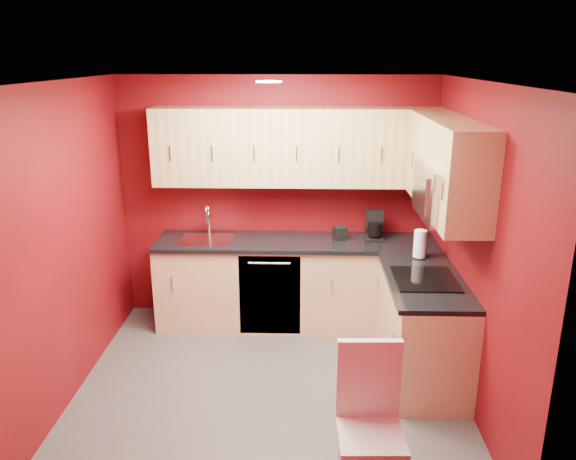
# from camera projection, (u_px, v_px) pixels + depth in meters

# --- Properties ---
(floor) EXTENTS (3.20, 3.20, 0.00)m
(floor) POSITION_uv_depth(u_px,v_px,m) (270.00, 387.00, 4.74)
(floor) COLOR #484543
(floor) RESTS_ON ground
(ceiling) EXTENTS (3.20, 3.20, 0.00)m
(ceiling) POSITION_uv_depth(u_px,v_px,m) (266.00, 81.00, 3.99)
(ceiling) COLOR white
(ceiling) RESTS_ON wall_back
(wall_back) EXTENTS (3.20, 0.00, 3.20)m
(wall_back) POSITION_uv_depth(u_px,v_px,m) (277.00, 200.00, 5.80)
(wall_back) COLOR maroon
(wall_back) RESTS_ON floor
(wall_front) EXTENTS (3.20, 0.00, 3.20)m
(wall_front) POSITION_uv_depth(u_px,v_px,m) (250.00, 341.00, 2.94)
(wall_front) COLOR maroon
(wall_front) RESTS_ON floor
(wall_left) EXTENTS (0.00, 3.00, 3.00)m
(wall_left) POSITION_uv_depth(u_px,v_px,m) (65.00, 245.00, 4.41)
(wall_left) COLOR maroon
(wall_left) RESTS_ON floor
(wall_right) EXTENTS (0.00, 3.00, 3.00)m
(wall_right) POSITION_uv_depth(u_px,v_px,m) (475.00, 249.00, 4.32)
(wall_right) COLOR maroon
(wall_right) RESTS_ON floor
(base_cabinets_back) EXTENTS (2.80, 0.60, 0.87)m
(base_cabinets_back) POSITION_uv_depth(u_px,v_px,m) (296.00, 284.00, 5.75)
(base_cabinets_back) COLOR #E0B380
(base_cabinets_back) RESTS_ON floor
(base_cabinets_right) EXTENTS (0.60, 1.30, 0.87)m
(base_cabinets_right) POSITION_uv_depth(u_px,v_px,m) (422.00, 329.00, 4.81)
(base_cabinets_right) COLOR #E0B380
(base_cabinets_right) RESTS_ON floor
(countertop_back) EXTENTS (2.80, 0.63, 0.04)m
(countertop_back) POSITION_uv_depth(u_px,v_px,m) (296.00, 242.00, 5.60)
(countertop_back) COLOR black
(countertop_back) RESTS_ON base_cabinets_back
(countertop_right) EXTENTS (0.63, 1.27, 0.04)m
(countertop_right) POSITION_uv_depth(u_px,v_px,m) (424.00, 280.00, 4.66)
(countertop_right) COLOR black
(countertop_right) RESTS_ON base_cabinets_right
(upper_cabinets_back) EXTENTS (2.80, 0.35, 0.75)m
(upper_cabinets_back) POSITION_uv_depth(u_px,v_px,m) (297.00, 147.00, 5.45)
(upper_cabinets_back) COLOR tan
(upper_cabinets_back) RESTS_ON wall_back
(upper_cabinets_right) EXTENTS (0.35, 1.55, 0.75)m
(upper_cabinets_right) POSITION_uv_depth(u_px,v_px,m) (446.00, 157.00, 4.56)
(upper_cabinets_right) COLOR tan
(upper_cabinets_right) RESTS_ON wall_right
(microwave) EXTENTS (0.42, 0.76, 0.42)m
(microwave) POSITION_uv_depth(u_px,v_px,m) (446.00, 191.00, 4.39)
(microwave) COLOR silver
(microwave) RESTS_ON upper_cabinets_right
(cooktop) EXTENTS (0.50, 0.55, 0.01)m
(cooktop) POSITION_uv_depth(u_px,v_px,m) (425.00, 279.00, 4.62)
(cooktop) COLOR black
(cooktop) RESTS_ON countertop_right
(sink) EXTENTS (0.52, 0.42, 0.35)m
(sink) POSITION_uv_depth(u_px,v_px,m) (206.00, 236.00, 5.63)
(sink) COLOR silver
(sink) RESTS_ON countertop_back
(dishwasher_front) EXTENTS (0.60, 0.02, 0.82)m
(dishwasher_front) POSITION_uv_depth(u_px,v_px,m) (270.00, 295.00, 5.48)
(dishwasher_front) COLOR black
(dishwasher_front) RESTS_ON base_cabinets_back
(downlight) EXTENTS (0.20, 0.20, 0.01)m
(downlight) POSITION_uv_depth(u_px,v_px,m) (269.00, 82.00, 4.28)
(downlight) COLOR white
(downlight) RESTS_ON ceiling
(coffee_maker) EXTENTS (0.18, 0.24, 0.29)m
(coffee_maker) POSITION_uv_depth(u_px,v_px,m) (375.00, 226.00, 5.58)
(coffee_maker) COLOR black
(coffee_maker) RESTS_ON countertop_back
(napkin_holder) EXTENTS (0.15, 0.15, 0.13)m
(napkin_holder) POSITION_uv_depth(u_px,v_px,m) (340.00, 233.00, 5.62)
(napkin_holder) COLOR black
(napkin_holder) RESTS_ON countertop_back
(paper_towel) EXTENTS (0.16, 0.16, 0.26)m
(paper_towel) POSITION_uv_depth(u_px,v_px,m) (420.00, 244.00, 5.09)
(paper_towel) COLOR white
(paper_towel) RESTS_ON countertop_right
(dining_chair) EXTENTS (0.42, 0.44, 1.00)m
(dining_chair) POSITION_uv_depth(u_px,v_px,m) (371.00, 428.00, 3.43)
(dining_chair) COLOR silver
(dining_chair) RESTS_ON floor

